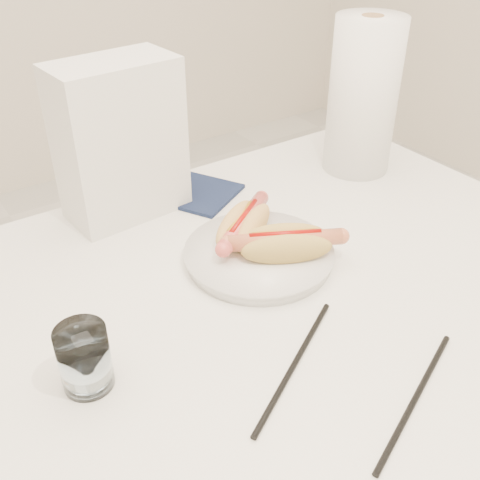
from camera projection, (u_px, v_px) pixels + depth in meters
table at (240, 326)px, 0.87m from camera, size 1.20×0.80×0.75m
plate at (259, 256)px, 0.90m from camera, size 0.26×0.26×0.02m
hotdog_left at (244, 226)px, 0.92m from camera, size 0.15×0.13×0.05m
hotdog_right at (285, 244)px, 0.87m from camera, size 0.17×0.13×0.05m
water_glass at (84, 358)px, 0.67m from camera, size 0.06×0.06×0.09m
chopstick_near at (295, 363)px, 0.72m from camera, size 0.22×0.13×0.01m
chopstick_far at (416, 398)px, 0.67m from camera, size 0.23×0.10×0.01m
napkin_box at (120, 141)px, 0.96m from camera, size 0.21×0.13×0.27m
navy_napkin at (198, 193)px, 1.09m from camera, size 0.18×0.18×0.01m
paper_towel_roll at (363, 97)px, 1.10m from camera, size 0.18×0.18×0.30m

